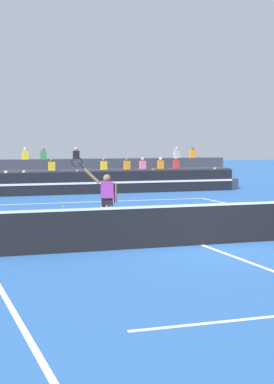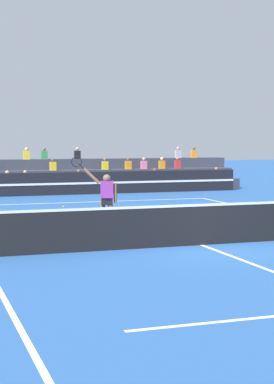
{
  "view_description": "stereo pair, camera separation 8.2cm",
  "coord_description": "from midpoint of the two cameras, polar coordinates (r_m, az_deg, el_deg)",
  "views": [
    {
      "loc": [
        -6.89,
        -14.82,
        2.71
      ],
      "look_at": [
        -0.53,
        3.59,
        1.1
      ],
      "focal_mm": 60.0,
      "sensor_mm": 36.0,
      "label": 1
    },
    {
      "loc": [
        -6.81,
        -14.85,
        2.71
      ],
      "look_at": [
        -0.53,
        3.59,
        1.1
      ],
      "focal_mm": 60.0,
      "sensor_mm": 36.0,
      "label": 2
    }
  ],
  "objects": [
    {
      "name": "ground_plane",
      "position": [
        16.56,
        5.66,
        -4.71
      ],
      "size": [
        120.0,
        120.0,
        0.0
      ],
      "primitive_type": "plane",
      "color": "#285699"
    },
    {
      "name": "court_lines",
      "position": [
        16.56,
        5.66,
        -4.7
      ],
      "size": [
        11.1,
        23.9,
        0.01
      ],
      "color": "white",
      "rests_on": "ground"
    },
    {
      "name": "tennis_net",
      "position": [
        16.48,
        5.68,
        -2.85
      ],
      "size": [
        12.0,
        0.1,
        1.1
      ],
      "color": "black",
      "rests_on": "ground"
    },
    {
      "name": "sponsor_banner_wall",
      "position": [
        31.46,
        -6.44,
        0.75
      ],
      "size": [
        18.0,
        0.26,
        1.1
      ],
      "color": "black",
      "rests_on": "ground"
    },
    {
      "name": "bleacher_stand",
      "position": [
        33.93,
        -7.41,
        1.21
      ],
      "size": [
        19.76,
        2.85,
        2.28
      ],
      "color": "#383D4C",
      "rests_on": "ground"
    },
    {
      "name": "tennis_player",
      "position": [
        18.3,
        -2.91,
        -0.71
      ],
      "size": [
        1.32,
        0.51,
        2.29
      ],
      "color": "brown",
      "rests_on": "ground"
    },
    {
      "name": "tennis_ball",
      "position": [
        25.67,
        -6.7,
        -1.3
      ],
      "size": [
        0.07,
        0.07,
        0.07
      ],
      "primitive_type": "sphere",
      "color": "#C6DB33",
      "rests_on": "ground"
    }
  ]
}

